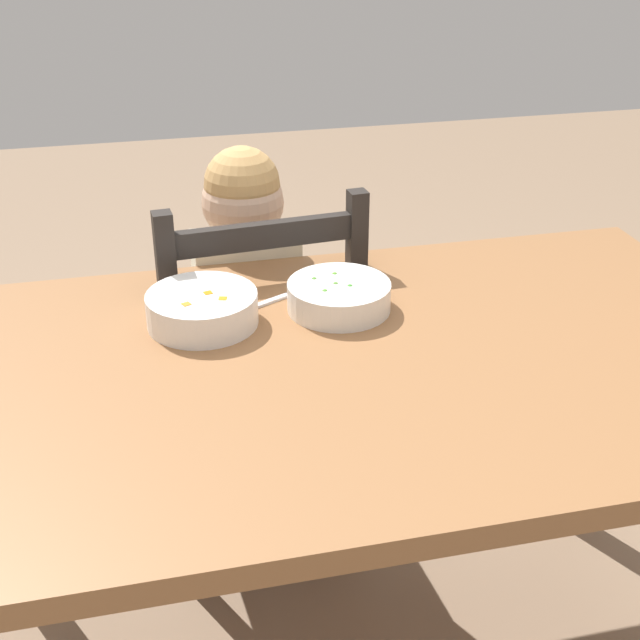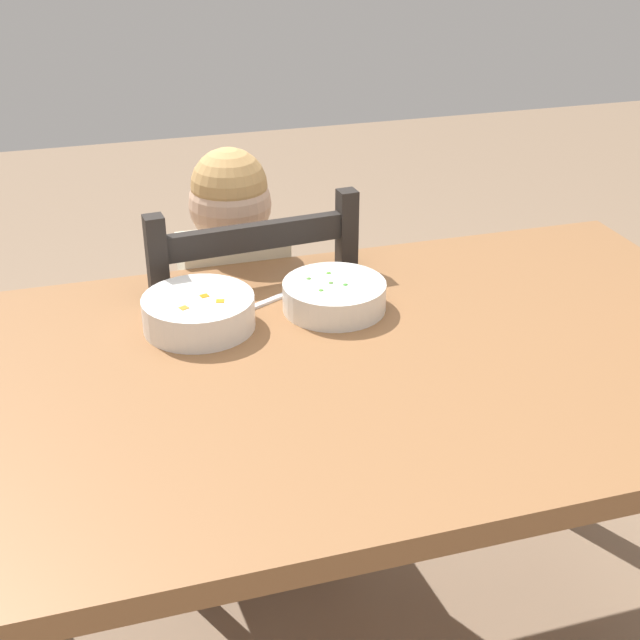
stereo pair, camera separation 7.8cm
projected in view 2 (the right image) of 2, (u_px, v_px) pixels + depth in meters
name	position (u px, v px, depth m)	size (l,w,h in m)	color
dining_table	(362.00, 408.00, 1.49)	(1.43, 0.86, 0.75)	#8F5F39
dining_chair	(242.00, 375.00, 1.96)	(0.45, 0.45, 0.91)	black
child_figure	(237.00, 302.00, 1.86)	(0.32, 0.31, 0.97)	beige
bowl_of_peas	(334.00, 295.00, 1.58)	(0.19, 0.19, 0.05)	white
bowl_of_carrots	(199.00, 311.00, 1.52)	(0.20, 0.20, 0.06)	white
spoon	(247.00, 309.00, 1.59)	(0.13, 0.08, 0.01)	silver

